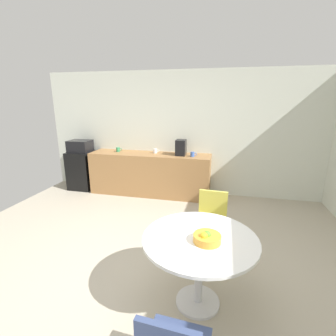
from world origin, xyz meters
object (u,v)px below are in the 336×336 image
microwave (80,146)px  round_table (200,250)px  mug_white (118,150)px  mini_fridge (82,170)px  fruit_bowl (207,238)px  mug_green (193,154)px  chair_yellow (212,215)px  coffee_maker (181,148)px  mug_red (155,151)px

microwave → round_table: (3.00, -2.81, -0.39)m
mug_white → mini_fridge: bearing=-177.1°
microwave → fruit_bowl: microwave is taller
mini_fridge → microwave: bearing=0.0°
mug_white → round_table: bearing=-53.7°
microwave → mug_green: microwave is taller
microwave → fruit_bowl: (3.07, -2.87, -0.21)m
chair_yellow → mug_white: 2.91m
mug_white → coffee_maker: coffee_maker is taller
coffee_maker → mug_green: bearing=-16.5°
mini_fridge → mug_white: 1.04m
coffee_maker → microwave: bearing=180.0°
microwave → mug_red: 1.74m
chair_yellow → coffee_maker: size_ratio=2.59×
fruit_bowl → microwave: bearing=136.9°
mini_fridge → mug_red: size_ratio=6.70×
round_table → mug_white: mug_white is taller
mini_fridge → microwave: size_ratio=1.80×
mini_fridge → chair_yellow: mini_fridge is taller
chair_yellow → mug_white: bearing=138.8°
chair_yellow → round_table: bearing=-93.8°
coffee_maker → chair_yellow: bearing=-67.8°
mini_fridge → chair_yellow: (3.07, -1.85, 0.09)m
mini_fridge → round_table: (3.00, -2.81, 0.18)m
chair_yellow → fruit_bowl: size_ratio=3.28×
microwave → mug_red: (1.74, 0.09, -0.05)m
mini_fridge → mug_green: (2.57, -0.08, 0.52)m
mug_red → fruit_bowl: bearing=-65.9°
mug_green → round_table: bearing=-81.0°
round_table → mug_green: bearing=99.0°
round_table → mug_red: bearing=113.5°
microwave → round_table: microwave is taller
microwave → chair_yellow: (3.07, -1.85, -0.47)m
fruit_bowl → coffee_maker: bearing=104.7°
microwave → round_table: 4.13m
fruit_bowl → mug_red: mug_red is taller
mini_fridge → fruit_bowl: 4.22m
chair_yellow → fruit_bowl: (0.00, -1.02, 0.27)m
fruit_bowl → mug_white: size_ratio=1.96×
mini_fridge → mug_green: 2.62m
coffee_maker → mug_red: bearing=171.2°
mug_green → microwave: bearing=178.3°
round_table → mug_red: mug_red is taller
mug_green → mug_red: bearing=168.8°
round_table → mug_green: mug_green is taller
round_table → coffee_maker: coffee_maker is taller
chair_yellow → fruit_bowl: 1.06m
mug_red → mug_green: bearing=-11.2°
chair_yellow → mug_green: bearing=105.7°
round_table → chair_yellow: bearing=86.2°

